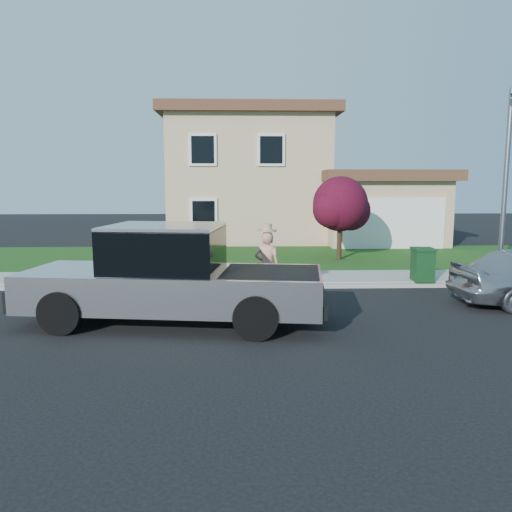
{
  "coord_description": "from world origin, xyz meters",
  "views": [
    {
      "loc": [
        -0.45,
        -11.33,
        3.0
      ],
      "look_at": [
        -0.06,
        1.17,
        1.2
      ],
      "focal_mm": 35.0,
      "sensor_mm": 36.0,
      "label": 1
    }
  ],
  "objects_px": {
    "trash_bin": "(423,264)",
    "street_lamp": "(506,180)",
    "pickup_truck": "(172,278)",
    "woman": "(267,265)",
    "ornamental_tree": "(341,207)"
  },
  "relations": [
    {
      "from": "trash_bin",
      "to": "street_lamp",
      "type": "bearing_deg",
      "value": -31.35
    },
    {
      "from": "pickup_truck",
      "to": "trash_bin",
      "type": "xyz_separation_m",
      "value": [
        6.88,
        3.78,
        -0.35
      ]
    },
    {
      "from": "pickup_truck",
      "to": "woman",
      "type": "height_order",
      "value": "pickup_truck"
    },
    {
      "from": "street_lamp",
      "to": "pickup_truck",
      "type": "bearing_deg",
      "value": -145.09
    },
    {
      "from": "pickup_truck",
      "to": "woman",
      "type": "xyz_separation_m",
      "value": [
        2.16,
        1.96,
        -0.05
      ]
    },
    {
      "from": "woman",
      "to": "ornamental_tree",
      "type": "bearing_deg",
      "value": -105.61
    },
    {
      "from": "woman",
      "to": "trash_bin",
      "type": "relative_size",
      "value": 2.03
    },
    {
      "from": "pickup_truck",
      "to": "ornamental_tree",
      "type": "bearing_deg",
      "value": 64.96
    },
    {
      "from": "pickup_truck",
      "to": "trash_bin",
      "type": "bearing_deg",
      "value": 36.05
    },
    {
      "from": "woman",
      "to": "pickup_truck",
      "type": "bearing_deg",
      "value": 52.67
    },
    {
      "from": "trash_bin",
      "to": "ornamental_tree",
      "type": "bearing_deg",
      "value": 110.74
    },
    {
      "from": "trash_bin",
      "to": "street_lamp",
      "type": "relative_size",
      "value": 0.18
    },
    {
      "from": "woman",
      "to": "trash_bin",
      "type": "distance_m",
      "value": 5.07
    },
    {
      "from": "pickup_truck",
      "to": "ornamental_tree",
      "type": "distance_m",
      "value": 10.08
    },
    {
      "from": "woman",
      "to": "ornamental_tree",
      "type": "height_order",
      "value": "ornamental_tree"
    }
  ]
}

